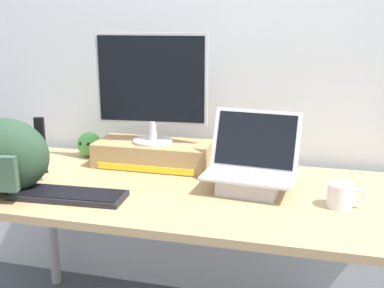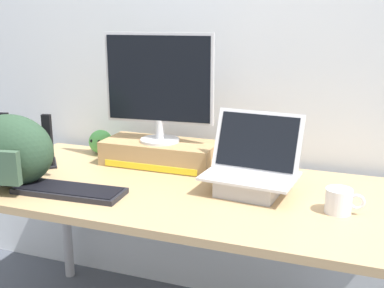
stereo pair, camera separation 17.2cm
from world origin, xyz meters
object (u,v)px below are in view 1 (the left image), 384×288
at_px(external_keyboard, 68,195).
at_px(cell_phone, 37,168).
at_px(coffee_mug, 341,195).
at_px(plush_toy, 89,144).
at_px(desktop_monitor, 152,86).
at_px(toner_box_yellow, 153,154).
at_px(open_laptop, 251,175).
at_px(messenger_backpack, 4,156).

bearing_deg(external_keyboard, cell_phone, 134.38).
bearing_deg(coffee_mug, plush_toy, 162.78).
height_order(desktop_monitor, external_keyboard, desktop_monitor).
bearing_deg(toner_box_yellow, cell_phone, -159.59).
relative_size(desktop_monitor, plush_toy, 4.20).
bearing_deg(external_keyboard, plush_toy, 104.64).
distance_m(toner_box_yellow, open_laptop, 0.51).
distance_m(desktop_monitor, external_keyboard, 0.60).
bearing_deg(cell_phone, plush_toy, 21.94).
distance_m(open_laptop, coffee_mug, 0.34).
relative_size(cell_phone, plush_toy, 1.43).
height_order(toner_box_yellow, messenger_backpack, messenger_backpack).
distance_m(toner_box_yellow, messenger_backpack, 0.63).
bearing_deg(open_laptop, plush_toy, 166.95).
relative_size(desktop_monitor, external_keyboard, 1.13).
height_order(desktop_monitor, plush_toy, desktop_monitor).
xyz_separation_m(cell_phone, plush_toy, (0.14, 0.24, 0.05)).
bearing_deg(external_keyboard, toner_box_yellow, 65.60).
height_order(toner_box_yellow, open_laptop, open_laptop).
bearing_deg(toner_box_yellow, plush_toy, 169.77).
xyz_separation_m(toner_box_yellow, desktop_monitor, (0.00, -0.00, 0.31)).
relative_size(toner_box_yellow, external_keyboard, 1.18).
xyz_separation_m(toner_box_yellow, cell_phone, (-0.48, -0.18, -0.05)).
bearing_deg(open_laptop, cell_phone, -176.43).
xyz_separation_m(external_keyboard, coffee_mug, (0.97, 0.16, 0.03)).
relative_size(desktop_monitor, messenger_backpack, 1.30).
xyz_separation_m(external_keyboard, messenger_backpack, (-0.26, 0.00, 0.13)).
xyz_separation_m(open_laptop, cell_phone, (-0.94, 0.03, -0.06)).
bearing_deg(toner_box_yellow, external_keyboard, -111.14).
height_order(toner_box_yellow, coffee_mug, toner_box_yellow).
distance_m(external_keyboard, cell_phone, 0.41).
distance_m(coffee_mug, cell_phone, 1.28).
height_order(coffee_mug, cell_phone, coffee_mug).
bearing_deg(coffee_mug, external_keyboard, -170.44).
relative_size(toner_box_yellow, desktop_monitor, 1.05).
relative_size(external_keyboard, messenger_backpack, 1.15).
relative_size(open_laptop, coffee_mug, 2.74).
distance_m(external_keyboard, plush_toy, 0.54).
relative_size(external_keyboard, plush_toy, 3.73).
bearing_deg(coffee_mug, cell_phone, 174.94).
bearing_deg(open_laptop, toner_box_yellow, 161.48).
bearing_deg(messenger_backpack, plush_toy, 69.73).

